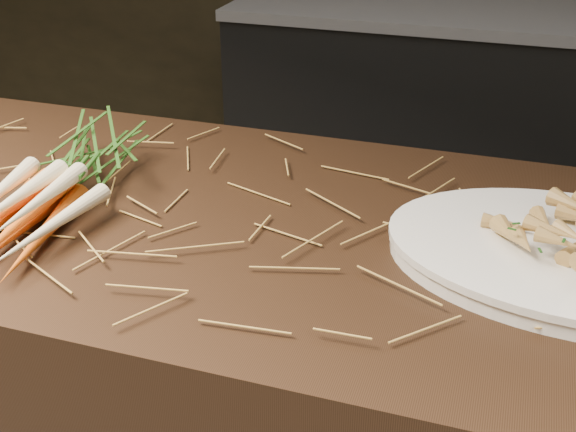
% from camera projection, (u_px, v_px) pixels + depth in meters
% --- Properties ---
extents(main_counter, '(2.40, 0.70, 0.90)m').
position_uv_depth(main_counter, '(195.00, 420.00, 1.34)').
color(main_counter, black).
rests_on(main_counter, ground).
extents(back_counter, '(1.82, 0.62, 0.84)m').
position_uv_depth(back_counter, '(463.00, 117.00, 2.85)').
color(back_counter, black).
rests_on(back_counter, ground).
extents(straw_bedding, '(1.40, 0.60, 0.02)m').
position_uv_depth(straw_bedding, '(177.00, 200.00, 1.13)').
color(straw_bedding, olive).
rests_on(straw_bedding, main_counter).
extents(root_veg_bunch, '(0.20, 0.48, 0.09)m').
position_uv_depth(root_veg_bunch, '(61.00, 177.00, 1.12)').
color(root_veg_bunch, '#C55C1E').
rests_on(root_veg_bunch, main_counter).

